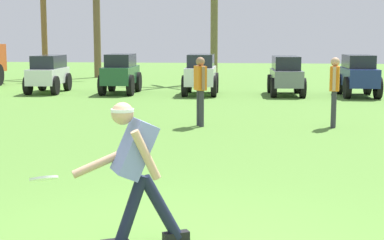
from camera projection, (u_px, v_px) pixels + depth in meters
name	position (u px, v px, depth m)	size (l,w,h in m)	color
frisbee_thrower	(135.00, 166.00, 5.56)	(1.10, 0.55, 1.41)	#191E38
frisbee_in_flight	(44.00, 178.00, 5.46)	(0.36, 0.36, 0.10)	white
teammate_midfield	(334.00, 85.00, 13.01)	(0.25, 0.50, 1.56)	#33333D
teammate_deep	(200.00, 85.00, 13.18)	(0.32, 0.48, 1.56)	#33333D
parked_car_slot_a	(48.00, 73.00, 21.17)	(1.31, 2.46, 1.34)	silver
parked_car_slot_b	(121.00, 73.00, 20.84)	(1.26, 2.39, 1.40)	#235133
parked_car_slot_c	(201.00, 73.00, 20.45)	(1.25, 2.39, 1.40)	silver
parked_car_slot_d	(286.00, 74.00, 20.29)	(1.27, 2.45, 1.34)	slate
parked_car_slot_e	(358.00, 74.00, 19.83)	(1.25, 2.39, 1.40)	navy
palm_tree_far_left	(43.00, 7.00, 28.27)	(3.85, 3.42, 5.30)	brown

